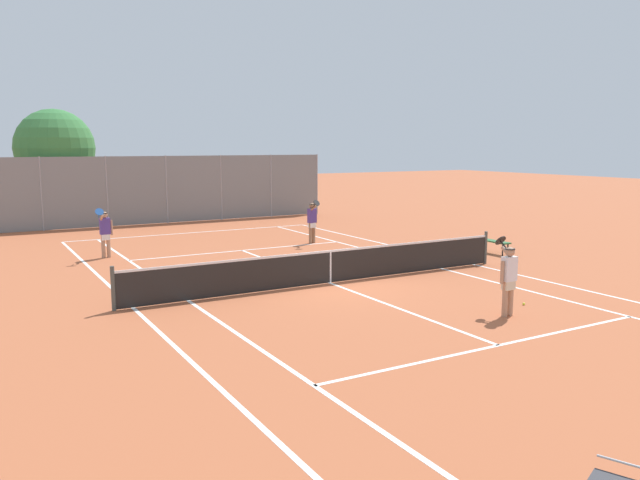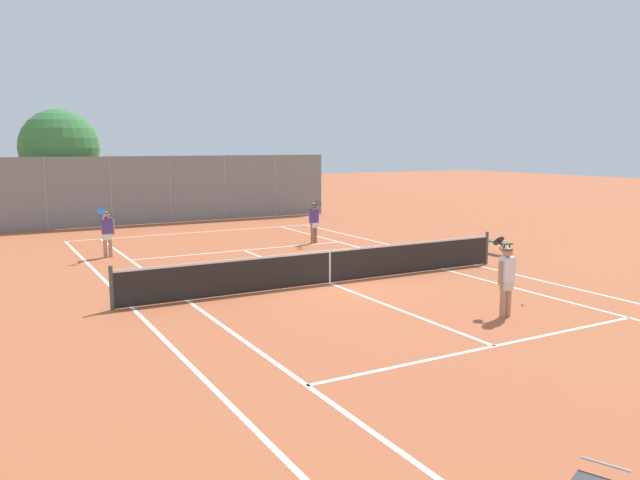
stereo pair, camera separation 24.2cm
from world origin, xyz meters
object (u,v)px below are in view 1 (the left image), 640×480
Objects in this scene: player_far_left at (105,231)px; courtside_bench at (492,242)px; player_near_side at (508,276)px; loose_tennis_ball_0 at (524,304)px; tree_behind_left at (56,150)px; tennis_net at (330,266)px; player_far_right at (312,220)px.

player_far_left reaches higher than courtside_bench.
loose_tennis_ball_0 is (1.09, 0.48, -0.89)m from player_near_side.
tennis_net is at bearing -75.42° from tree_behind_left.
tree_behind_left is at bearing 104.58° from tennis_net.
player_far_left is at bearing -89.70° from tree_behind_left.
player_far_left is at bearing 154.05° from courtside_bench.
loose_tennis_ball_0 is (-0.29, -11.11, -0.89)m from player_far_right.
player_far_left is 0.32× the size of tree_behind_left.
player_near_side is 1.48m from loose_tennis_ball_0.
tree_behind_left reaches higher than loose_tennis_ball_0.
player_far_left reaches higher than loose_tennis_ball_0.
player_near_side is 1.00× the size of player_far_left.
player_far_right reaches higher than courtside_bench.
player_near_side is at bearing -62.47° from player_far_left.
player_far_right is 14.20m from tree_behind_left.
player_near_side is at bearing -70.49° from tennis_net.
player_far_right is (3.13, 6.64, 0.42)m from tennis_net.
player_near_side is 24.14m from tree_behind_left.
tennis_net is at bearing -115.22° from player_far_right.
player_near_side is at bearing -74.35° from tree_behind_left.
loose_tennis_ball_0 is at bearing -57.63° from player_far_left.
player_far_left is 14.04m from loose_tennis_ball_0.
player_far_right is 1.18× the size of courtside_bench.
tennis_net is 5.26m from player_near_side.
player_far_left is 1.00× the size of player_far_right.
tree_behind_left is at bearing 105.65° from player_near_side.
loose_tennis_ball_0 is at bearing -91.51° from player_far_right.
tree_behind_left is at bearing 126.39° from courtside_bench.
player_near_side is 26.88× the size of loose_tennis_ball_0.
courtside_bench is 21.09m from tree_behind_left.
player_far_right reaches higher than tennis_net.
player_near_side reaches higher than courtside_bench.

